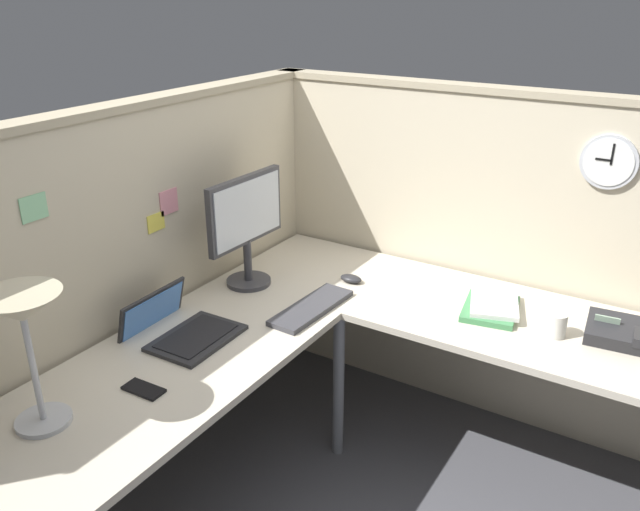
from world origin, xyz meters
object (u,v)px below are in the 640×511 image
(monitor, at_px, (246,223))
(coffee_mug, at_px, (556,325))
(desk_lamp_dome, at_px, (23,319))
(book_stack, at_px, (492,307))
(laptop, at_px, (177,328))
(keyboard, at_px, (311,308))
(cell_phone, at_px, (144,389))
(office_phone, at_px, (616,332))
(wall_clock, at_px, (609,162))
(computer_mouse, at_px, (351,279))

(monitor, relative_size, coffee_mug, 5.21)
(desk_lamp_dome, relative_size, book_stack, 1.37)
(laptop, distance_m, keyboard, 0.55)
(desk_lamp_dome, relative_size, cell_phone, 3.09)
(cell_phone, xyz_separation_m, coffee_mug, (1.10, -1.08, 0.04))
(office_phone, xyz_separation_m, wall_clock, (0.32, 0.17, 0.57))
(cell_phone, height_order, coffee_mug, coffee_mug)
(keyboard, bearing_deg, desk_lamp_dome, 166.98)
(cell_phone, relative_size, coffee_mug, 1.50)
(monitor, bearing_deg, laptop, -175.46)
(computer_mouse, xyz_separation_m, coffee_mug, (-0.01, -0.90, 0.03))
(keyboard, xyz_separation_m, cell_phone, (-0.78, 0.17, -0.01))
(keyboard, bearing_deg, wall_clock, -49.91)
(monitor, height_order, wall_clock, wall_clock)
(keyboard, distance_m, book_stack, 0.75)
(monitor, distance_m, desk_lamp_dome, 1.14)
(monitor, bearing_deg, computer_mouse, -56.34)
(office_phone, bearing_deg, wall_clock, 28.18)
(laptop, xyz_separation_m, office_phone, (0.84, -1.45, 0.01))
(laptop, height_order, computer_mouse, laptop)
(wall_clock, bearing_deg, monitor, 116.13)
(monitor, bearing_deg, office_phone, -77.56)
(laptop, relative_size, computer_mouse, 3.75)
(office_phone, distance_m, coffee_mug, 0.22)
(laptop, relative_size, cell_phone, 2.71)
(desk_lamp_dome, height_order, cell_phone, desk_lamp_dome)
(coffee_mug, relative_size, wall_clock, 0.44)
(coffee_mug, xyz_separation_m, wall_clock, (0.40, -0.03, 0.55))
(monitor, distance_m, office_phone, 1.55)
(keyboard, relative_size, coffee_mug, 4.48)
(monitor, xyz_separation_m, cell_phone, (-0.85, -0.21, -0.29))
(cell_phone, distance_m, office_phone, 1.74)
(office_phone, relative_size, book_stack, 0.68)
(book_stack, bearing_deg, keyboard, 121.02)
(monitor, bearing_deg, cell_phone, -166.03)
(monitor, height_order, cell_phone, monitor)
(book_stack, bearing_deg, cell_phone, 145.32)
(keyboard, relative_size, desk_lamp_dome, 0.97)
(laptop, bearing_deg, desk_lamp_dome, -176.90)
(monitor, xyz_separation_m, keyboard, (-0.07, -0.38, -0.28))
(office_phone, height_order, coffee_mug, office_phone)
(computer_mouse, distance_m, coffee_mug, 0.90)
(laptop, xyz_separation_m, coffee_mug, (0.76, -1.25, 0.02))
(wall_clock, bearing_deg, desk_lamp_dome, 144.99)
(book_stack, height_order, coffee_mug, coffee_mug)
(cell_phone, distance_m, wall_clock, 1.96)
(keyboard, bearing_deg, laptop, 145.31)
(monitor, distance_m, wall_clock, 1.50)
(desk_lamp_dome, bearing_deg, book_stack, -33.06)
(computer_mouse, distance_m, desk_lamp_dome, 1.46)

